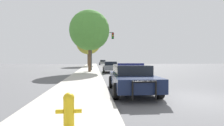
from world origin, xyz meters
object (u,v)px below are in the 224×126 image
(police_car, at_px, (131,78))
(car_background_distant, at_px, (103,62))
(traffic_light, at_px, (100,43))
(fire_hydrant, at_px, (69,110))
(tree_sidewalk_far, at_px, (88,42))
(car_background_midblock, at_px, (110,66))
(tree_sidewalk_mid, at_px, (89,30))

(police_car, relative_size, car_background_distant, 1.18)
(traffic_light, height_order, car_background_distant, traffic_light)
(fire_hydrant, bearing_deg, tree_sidewalk_far, 91.19)
(traffic_light, height_order, car_background_midblock, traffic_light)
(police_car, bearing_deg, car_background_distant, -89.11)
(car_background_distant, distance_m, tree_sidewalk_far, 12.45)
(car_background_midblock, height_order, tree_sidewalk_far, tree_sidewalk_far)
(car_background_distant, height_order, tree_sidewalk_far, tree_sidewalk_far)
(police_car, distance_m, car_background_midblock, 13.65)
(tree_sidewalk_far, bearing_deg, traffic_light, -82.75)
(police_car, height_order, car_background_distant, car_background_distant)
(car_background_distant, relative_size, tree_sidewalk_far, 0.49)
(traffic_light, bearing_deg, car_background_distant, 86.48)
(tree_sidewalk_mid, bearing_deg, car_background_distant, 84.20)
(traffic_light, xyz_separation_m, car_background_distant, (1.72, 27.91, -3.19))
(car_background_midblock, bearing_deg, police_car, -88.14)
(car_background_distant, bearing_deg, fire_hydrant, -93.49)
(traffic_light, relative_size, car_background_midblock, 1.20)
(car_background_midblock, height_order, car_background_distant, car_background_distant)
(fire_hydrant, height_order, tree_sidewalk_mid, tree_sidewalk_mid)
(fire_hydrant, bearing_deg, tree_sidewalk_mid, 90.03)
(car_background_distant, xyz_separation_m, tree_sidewalk_mid, (-3.12, -30.72, 4.49))
(traffic_light, bearing_deg, fire_hydrant, -93.82)
(tree_sidewalk_far, bearing_deg, fire_hydrant, -88.81)
(car_background_midblock, relative_size, car_background_distant, 1.09)
(police_car, xyz_separation_m, tree_sidewalk_mid, (-2.45, 13.30, 4.53))
(traffic_light, relative_size, tree_sidewalk_far, 0.64)
(police_car, bearing_deg, tree_sidewalk_mid, -77.81)
(fire_hydrant, relative_size, car_background_distant, 0.19)
(fire_hydrant, xyz_separation_m, tree_sidewalk_mid, (-0.01, 18.10, 4.71))
(tree_sidewalk_mid, bearing_deg, fire_hydrant, -89.97)
(police_car, relative_size, car_background_midblock, 1.09)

